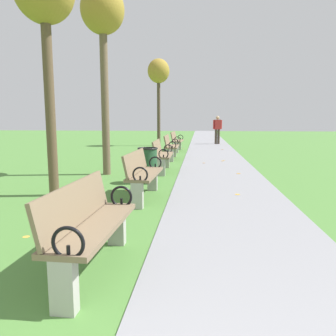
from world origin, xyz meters
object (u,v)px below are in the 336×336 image
object	(u,v)px
pedestrian_walking	(217,128)
trash_bin	(148,165)
park_bench_3	(143,173)
park_bench_2	(90,225)
park_bench_6	(177,141)
tree_4	(159,74)
park_bench_5	(171,146)
park_bench_4	(162,155)
tree_3	(103,19)

from	to	relation	value
pedestrian_walking	trash_bin	size ratio (longest dim) A/B	1.93
trash_bin	park_bench_3	bearing A→B (deg)	-84.60
park_bench_2	pedestrian_walking	distance (m)	16.87
park_bench_6	tree_4	bearing A→B (deg)	111.49
park_bench_5	pedestrian_walking	xyz separation A→B (m)	(2.09, 7.45, 0.44)
park_bench_2	park_bench_6	xyz separation A→B (m)	(-0.00, 12.39, 0.00)
park_bench_5	trash_bin	world-z (taller)	park_bench_5
park_bench_2	park_bench_5	size ratio (longest dim) A/B	1.01
park_bench_4	pedestrian_walking	bearing A→B (deg)	78.63
park_bench_4	pedestrian_walking	size ratio (longest dim) A/B	0.99
tree_3	pedestrian_walking	xyz separation A→B (m)	(3.54, 10.98, -3.12)
park_bench_5	park_bench_6	bearing A→B (deg)	90.00
park_bench_5	tree_3	bearing A→B (deg)	-112.34
tree_3	trash_bin	bearing A→B (deg)	-39.92
park_bench_4	tree_4	size ratio (longest dim) A/B	0.34
park_bench_3	park_bench_5	bearing A→B (deg)	90.00
park_bench_5	pedestrian_walking	bearing A→B (deg)	74.36
park_bench_5	pedestrian_walking	size ratio (longest dim) A/B	0.99
park_bench_5	tree_3	distance (m)	5.22
park_bench_4	tree_4	world-z (taller)	tree_4
park_bench_3	tree_4	size ratio (longest dim) A/B	0.34
park_bench_6	park_bench_3	bearing A→B (deg)	-90.00
park_bench_6	tree_4	xyz separation A→B (m)	(-1.20, 3.05, 3.42)
park_bench_6	tree_4	size ratio (longest dim) A/B	0.34
park_bench_5	trash_bin	xyz separation A→B (m)	(-0.15, -4.62, -0.06)
park_bench_6	park_bench_4	bearing A→B (deg)	-90.00
park_bench_3	park_bench_6	world-z (taller)	same
park_bench_5	park_bench_6	size ratio (longest dim) A/B	0.99
park_bench_3	park_bench_4	bearing A→B (deg)	90.00
park_bench_5	pedestrian_walking	world-z (taller)	pedestrian_walking
park_bench_4	tree_4	bearing A→B (deg)	97.54
tree_4	park_bench_4	bearing A→B (deg)	-82.46
tree_3	pedestrian_walking	distance (m)	11.95
park_bench_2	tree_3	size ratio (longest dim) A/B	0.33
pedestrian_walking	tree_4	bearing A→B (deg)	-158.54
park_bench_2	pedestrian_walking	bearing A→B (deg)	82.89
park_bench_4	park_bench_2	bearing A→B (deg)	-90.00
park_bench_4	pedestrian_walking	distance (m)	10.59
tree_3	pedestrian_walking	world-z (taller)	tree_3
park_bench_6	pedestrian_walking	size ratio (longest dim) A/B	1.00
park_bench_4	park_bench_5	size ratio (longest dim) A/B	1.00
tree_4	trash_bin	world-z (taller)	tree_4
park_bench_4	park_bench_5	world-z (taller)	same
park_bench_2	park_bench_6	distance (m)	12.39
park_bench_3	tree_3	world-z (taller)	tree_3
park_bench_6	trash_bin	bearing A→B (deg)	-91.09
pedestrian_walking	trash_bin	xyz separation A→B (m)	(-2.23, -12.07, -0.50)
tree_4	pedestrian_walking	distance (m)	4.62
park_bench_3	park_bench_6	bearing A→B (deg)	90.00
pedestrian_walking	park_bench_6	bearing A→B (deg)	-115.65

